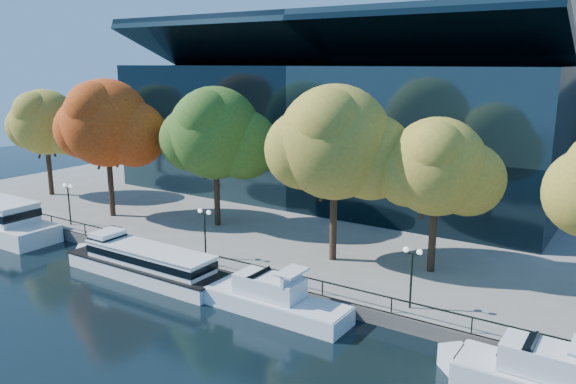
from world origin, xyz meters
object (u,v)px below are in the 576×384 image
Objects in this scene: cruiser_near at (270,298)px; lamp_1 at (205,222)px; tour_boat at (142,261)px; tree_2 at (216,135)px; tree_4 at (438,169)px; lamp_2 at (412,264)px; tree_1 at (107,125)px; lamp_0 at (68,195)px; tree_0 at (45,124)px; tree_3 at (336,145)px; cruiser_far at (547,378)px.

cruiser_near is 2.84× the size of lamp_1.
lamp_1 is at bearing 50.39° from tour_boat.
tree_4 is (21.42, -0.65, -0.89)m from tree_2.
lamp_1 is at bearing 180.00° from lamp_2.
tree_1 is 34.49m from lamp_2.
tree_1 reaches higher than tree_4.
cruiser_near is at bearing -17.76° from tree_1.
lamp_0 is at bearing -102.07° from tree_1.
lamp_0 is (-14.12, 3.83, 2.70)m from tour_boat.
lamp_0 is 1.00× the size of lamp_2.
cruiser_near is 15.19m from tree_4.
tree_4 is at bearing 4.61° from tree_1.
tree_3 reaches higher than tree_0.
tour_boat is 17.56m from tree_3.
lamp_1 is (17.29, 0.00, 0.00)m from lamp_0.
tree_0 is 24.91m from tree_2.
cruiser_near is 41.15m from tree_0.
tree_3 reaches higher than tree_2.
cruiser_near is 0.86× the size of tree_2.
cruiser_far is 10.19m from lamp_2.
tree_4 is (7.39, 1.82, -1.39)m from tree_3.
tour_boat is 20.97m from lamp_2.
lamp_1 reaches higher than cruiser_near.
lamp_0 is (-33.60, -7.04, -4.87)m from tree_4.
tree_2 reaches higher than tree_4.
tree_4 is (32.66, 2.64, -1.46)m from tree_1.
cruiser_near is 2.84× the size of lamp_0.
tour_boat is at bearing 179.09° from cruiser_far.
lamp_0 is at bearing -27.79° from tree_0.
cruiser_far reaches higher than tour_boat.
tree_2 is at bearing 16.31° from tree_1.
tree_3 is at bearing 90.04° from cruiser_near.
tree_2 is 15.51m from lamp_0.
tour_boat is 5.66m from lamp_1.
tree_3 is 7.74m from tree_4.
tree_1 reaches higher than tree_0.
tree_2 is 21.45m from tree_4.
tree_0 is 15.37m from lamp_0.
lamp_0 is at bearing -168.17° from tree_4.
tree_0 is at bearing 167.41° from lamp_1.
lamp_1 is (-8.92, 3.69, 2.95)m from cruiser_near.
cruiser_near is 0.83× the size of tree_1.
tree_0 reaches higher than lamp_1.
lamp_1 is at bearing -156.66° from tree_4.
tree_0 is at bearing -179.58° from tree_4.
lamp_1 is (-8.92, -5.22, -6.25)m from tree_3.
tree_0 is at bearing 171.93° from lamp_2.
tree_3 is 3.43× the size of lamp_0.
lamp_2 is at bearing -82.21° from tree_4.
tree_1 is at bearing -178.15° from tree_3.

